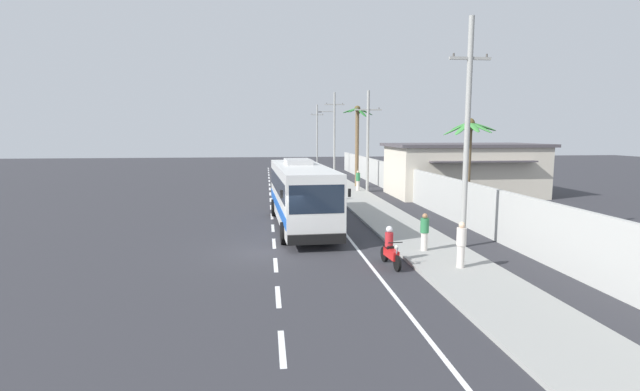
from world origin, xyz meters
TOP-DOWN VIEW (x-y plane):
  - ground_plane at (0.00, 0.00)m, footprint 160.00×160.00m
  - sidewalk_kerb at (6.80, 10.00)m, footprint 3.20×90.00m
  - lane_markings at (2.22, 14.64)m, footprint 3.82×71.00m
  - boundary_wall at (10.60, 14.00)m, footprint 0.24×60.00m
  - coach_bus_foreground at (1.56, 5.47)m, footprint 3.37×11.78m
  - motorcycle_beside_bus at (4.28, 14.27)m, footprint 0.56×1.96m
  - motorcycle_trailing at (4.42, -2.68)m, footprint 0.56×1.96m
  - pedestrian_near_kerb at (7.59, 19.78)m, footprint 0.36×0.36m
  - pedestrian_midwalk at (6.35, -1.03)m, footprint 0.36×0.36m
  - pedestrian_far_walk at (6.85, -3.66)m, footprint 0.36×0.36m
  - utility_pole_nearest at (8.46, -0.12)m, footprint 1.86×0.24m
  - utility_pole_mid at (8.39, 19.68)m, footprint 2.33×0.24m
  - utility_pole_far at (8.33, 39.48)m, footprint 3.35×0.24m
  - utility_pole_distant at (8.36, 59.28)m, footprint 2.26×0.24m
  - palm_nearest at (10.81, 4.87)m, footprint 2.90×2.97m
  - palm_second at (8.16, 23.23)m, footprint 2.83×2.92m
  - roadside_building at (15.71, 16.66)m, footprint 12.32×7.42m

SIDE VIEW (x-z plane):
  - ground_plane at x=0.00m, z-range 0.00..0.00m
  - lane_markings at x=2.22m, z-range 0.00..0.01m
  - sidewalk_kerb at x=6.80m, z-range 0.00..0.14m
  - motorcycle_trailing at x=4.42m, z-range -0.14..1.41m
  - motorcycle_beside_bus at x=4.28m, z-range -0.16..1.51m
  - pedestrian_midwalk at x=6.35m, z-range 0.17..1.78m
  - pedestrian_far_walk at x=6.85m, z-range 0.18..1.91m
  - pedestrian_near_kerb at x=7.59m, z-range 0.18..1.92m
  - boundary_wall at x=10.60m, z-range 0.00..2.47m
  - coach_bus_foreground at x=1.56m, z-range 0.08..3.71m
  - roadside_building at x=15.71m, z-range 0.02..4.27m
  - palm_nearest at x=10.81m, z-range 1.24..7.18m
  - utility_pole_mid at x=8.39m, z-range 0.18..8.86m
  - palm_second at x=8.16m, z-range 1.17..8.79m
  - utility_pole_distant at x=8.36m, z-range 0.19..10.01m
  - utility_pole_nearest at x=8.46m, z-range 0.16..10.22m
  - utility_pole_far at x=8.33m, z-range 0.33..10.51m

